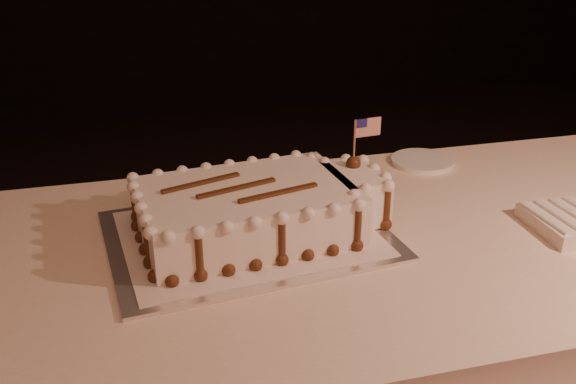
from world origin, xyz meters
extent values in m
cube|color=#FEDCC5|center=(0.00, 0.60, 0.38)|extent=(2.40, 0.80, 0.75)
cube|color=silver|center=(-0.37, 0.65, 0.75)|extent=(0.56, 0.44, 0.01)
cube|color=white|center=(-0.37, 0.65, 0.76)|extent=(0.50, 0.40, 0.00)
cube|color=white|center=(-0.37, 0.65, 0.81)|extent=(0.42, 0.30, 0.09)
cube|color=white|center=(-0.15, 0.67, 0.81)|extent=(0.11, 0.16, 0.09)
sphere|color=#582D16|center=(-0.53, 0.50, 0.77)|extent=(0.02, 0.02, 0.02)
sphere|color=#582D16|center=(-0.48, 0.51, 0.77)|extent=(0.02, 0.02, 0.02)
sphere|color=#582D16|center=(-0.43, 0.51, 0.77)|extent=(0.02, 0.02, 0.02)
sphere|color=#582D16|center=(-0.38, 0.52, 0.77)|extent=(0.02, 0.02, 0.02)
sphere|color=#582D16|center=(-0.33, 0.52, 0.77)|extent=(0.02, 0.02, 0.02)
sphere|color=#582D16|center=(-0.28, 0.53, 0.77)|extent=(0.02, 0.02, 0.02)
sphere|color=#582D16|center=(-0.24, 0.53, 0.77)|extent=(0.02, 0.02, 0.02)
sphere|color=#582D16|center=(-0.19, 0.54, 0.77)|extent=(0.02, 0.02, 0.02)
sphere|color=#582D16|center=(-0.18, 0.58, 0.77)|extent=(0.02, 0.02, 0.02)
sphere|color=#582D16|center=(-0.15, 0.60, 0.77)|extent=(0.02, 0.02, 0.02)
sphere|color=#582D16|center=(-0.10, 0.60, 0.77)|extent=(0.02, 0.02, 0.02)
sphere|color=#582D16|center=(-0.10, 0.64, 0.77)|extent=(0.02, 0.02, 0.02)
sphere|color=#582D16|center=(-0.10, 0.69, 0.77)|extent=(0.02, 0.02, 0.02)
sphere|color=#582D16|center=(-0.11, 0.74, 0.77)|extent=(0.02, 0.02, 0.02)
sphere|color=#582D16|center=(-0.14, 0.75, 0.77)|extent=(0.02, 0.02, 0.02)
sphere|color=#582D16|center=(-0.19, 0.74, 0.77)|extent=(0.02, 0.02, 0.02)
sphere|color=#582D16|center=(-0.20, 0.78, 0.77)|extent=(0.02, 0.02, 0.02)
sphere|color=#582D16|center=(-0.23, 0.80, 0.77)|extent=(0.02, 0.02, 0.02)
sphere|color=#582D16|center=(-0.28, 0.79, 0.77)|extent=(0.02, 0.02, 0.02)
sphere|color=#582D16|center=(-0.33, 0.79, 0.77)|extent=(0.02, 0.02, 0.02)
sphere|color=#582D16|center=(-0.38, 0.78, 0.77)|extent=(0.02, 0.02, 0.02)
sphere|color=#582D16|center=(-0.43, 0.78, 0.77)|extent=(0.02, 0.02, 0.02)
sphere|color=#582D16|center=(-0.48, 0.77, 0.77)|extent=(0.02, 0.02, 0.02)
sphere|color=#582D16|center=(-0.52, 0.77, 0.77)|extent=(0.02, 0.02, 0.02)
sphere|color=#582D16|center=(-0.57, 0.76, 0.77)|extent=(0.02, 0.02, 0.02)
sphere|color=#582D16|center=(-0.57, 0.72, 0.77)|extent=(0.02, 0.02, 0.02)
sphere|color=#582D16|center=(-0.57, 0.67, 0.77)|extent=(0.02, 0.02, 0.02)
sphere|color=#582D16|center=(-0.56, 0.62, 0.77)|extent=(0.02, 0.02, 0.02)
sphere|color=#582D16|center=(-0.56, 0.57, 0.77)|extent=(0.02, 0.02, 0.02)
sphere|color=#582D16|center=(-0.55, 0.52, 0.77)|extent=(0.02, 0.02, 0.02)
sphere|color=white|center=(-0.53, 0.50, 0.85)|extent=(0.02, 0.02, 0.02)
sphere|color=white|center=(-0.48, 0.51, 0.85)|extent=(0.02, 0.02, 0.02)
sphere|color=white|center=(-0.43, 0.51, 0.85)|extent=(0.02, 0.02, 0.02)
sphere|color=white|center=(-0.38, 0.52, 0.85)|extent=(0.02, 0.02, 0.02)
sphere|color=white|center=(-0.33, 0.52, 0.85)|extent=(0.02, 0.02, 0.02)
sphere|color=white|center=(-0.28, 0.53, 0.85)|extent=(0.02, 0.02, 0.02)
sphere|color=white|center=(-0.24, 0.53, 0.85)|extent=(0.02, 0.02, 0.02)
sphere|color=white|center=(-0.19, 0.54, 0.85)|extent=(0.02, 0.02, 0.02)
sphere|color=white|center=(-0.18, 0.58, 0.85)|extent=(0.02, 0.02, 0.02)
sphere|color=white|center=(-0.15, 0.60, 0.85)|extent=(0.02, 0.02, 0.02)
sphere|color=white|center=(-0.10, 0.60, 0.85)|extent=(0.02, 0.02, 0.02)
sphere|color=white|center=(-0.10, 0.64, 0.85)|extent=(0.02, 0.02, 0.02)
sphere|color=white|center=(-0.10, 0.69, 0.85)|extent=(0.02, 0.02, 0.02)
sphere|color=white|center=(-0.11, 0.74, 0.85)|extent=(0.02, 0.02, 0.02)
sphere|color=white|center=(-0.14, 0.75, 0.85)|extent=(0.02, 0.02, 0.02)
sphere|color=white|center=(-0.19, 0.74, 0.85)|extent=(0.02, 0.02, 0.02)
sphere|color=white|center=(-0.20, 0.78, 0.85)|extent=(0.02, 0.02, 0.02)
sphere|color=white|center=(-0.23, 0.80, 0.85)|extent=(0.02, 0.02, 0.02)
sphere|color=white|center=(-0.28, 0.79, 0.85)|extent=(0.02, 0.02, 0.02)
sphere|color=white|center=(-0.33, 0.79, 0.85)|extent=(0.02, 0.02, 0.02)
sphere|color=white|center=(-0.38, 0.78, 0.85)|extent=(0.02, 0.02, 0.02)
sphere|color=white|center=(-0.43, 0.78, 0.85)|extent=(0.02, 0.02, 0.02)
sphere|color=white|center=(-0.48, 0.77, 0.85)|extent=(0.02, 0.02, 0.02)
sphere|color=white|center=(-0.52, 0.77, 0.85)|extent=(0.02, 0.02, 0.02)
sphere|color=white|center=(-0.57, 0.76, 0.85)|extent=(0.02, 0.02, 0.02)
sphere|color=white|center=(-0.57, 0.72, 0.85)|extent=(0.02, 0.02, 0.02)
sphere|color=white|center=(-0.57, 0.67, 0.85)|extent=(0.02, 0.02, 0.02)
sphere|color=white|center=(-0.56, 0.62, 0.85)|extent=(0.02, 0.02, 0.02)
sphere|color=white|center=(-0.56, 0.57, 0.85)|extent=(0.02, 0.02, 0.02)
sphere|color=white|center=(-0.55, 0.52, 0.85)|extent=(0.02, 0.02, 0.02)
cylinder|color=#582D16|center=(-0.48, 0.51, 0.81)|extent=(0.01, 0.01, 0.09)
sphere|color=#582D16|center=(-0.48, 0.51, 0.77)|extent=(0.02, 0.02, 0.02)
cylinder|color=#582D16|center=(-0.33, 0.52, 0.81)|extent=(0.01, 0.01, 0.09)
sphere|color=#582D16|center=(-0.33, 0.52, 0.77)|extent=(0.02, 0.02, 0.02)
cylinder|color=#582D16|center=(-0.19, 0.54, 0.81)|extent=(0.01, 0.01, 0.09)
sphere|color=#582D16|center=(-0.19, 0.54, 0.77)|extent=(0.02, 0.02, 0.02)
cylinder|color=#582D16|center=(-0.10, 0.60, 0.81)|extent=(0.01, 0.01, 0.09)
sphere|color=#582D16|center=(-0.10, 0.60, 0.77)|extent=(0.02, 0.02, 0.02)
cylinder|color=#582D16|center=(-0.11, 0.74, 0.81)|extent=(0.01, 0.01, 0.09)
sphere|color=#582D16|center=(-0.11, 0.74, 0.77)|extent=(0.02, 0.02, 0.02)
cylinder|color=#582D16|center=(-0.20, 0.78, 0.81)|extent=(0.01, 0.01, 0.09)
sphere|color=#582D16|center=(-0.20, 0.78, 0.77)|extent=(0.02, 0.02, 0.02)
cylinder|color=#582D16|center=(-0.33, 0.79, 0.81)|extent=(0.01, 0.01, 0.09)
sphere|color=#582D16|center=(-0.33, 0.79, 0.77)|extent=(0.02, 0.02, 0.02)
cylinder|color=#582D16|center=(-0.48, 0.77, 0.81)|extent=(0.01, 0.01, 0.09)
sphere|color=#582D16|center=(-0.48, 0.77, 0.77)|extent=(0.02, 0.02, 0.02)
cylinder|color=#582D16|center=(-0.57, 0.72, 0.81)|extent=(0.01, 0.01, 0.09)
sphere|color=#582D16|center=(-0.57, 0.72, 0.77)|extent=(0.02, 0.02, 0.02)
cylinder|color=#582D16|center=(-0.56, 0.57, 0.81)|extent=(0.01, 0.01, 0.09)
sphere|color=#582D16|center=(-0.56, 0.57, 0.77)|extent=(0.02, 0.02, 0.02)
cube|color=#582D16|center=(-0.45, 0.69, 0.86)|extent=(0.15, 0.06, 0.01)
cube|color=#582D16|center=(-0.39, 0.65, 0.86)|extent=(0.16, 0.05, 0.01)
cube|color=#582D16|center=(-0.32, 0.61, 0.86)|extent=(0.16, 0.05, 0.01)
sphere|color=#582D16|center=(-0.14, 0.70, 0.86)|extent=(0.03, 0.03, 0.03)
cylinder|color=#A16945|center=(-0.14, 0.70, 0.90)|extent=(0.00, 0.00, 0.11)
cube|color=red|center=(-0.11, 0.70, 0.93)|extent=(0.05, 0.01, 0.04)
cube|color=navy|center=(-0.13, 0.70, 0.94)|extent=(0.02, 0.01, 0.02)
cube|color=white|center=(0.19, 0.52, 0.78)|extent=(0.02, 0.14, 0.01)
cube|color=white|center=(0.22, 0.52, 0.78)|extent=(0.02, 0.14, 0.01)
cube|color=white|center=(0.26, 0.52, 0.78)|extent=(0.02, 0.14, 0.01)
cylinder|color=white|center=(0.12, 0.91, 0.76)|extent=(0.15, 0.15, 0.01)
camera|label=1|loc=(-0.57, -0.42, 1.34)|focal=40.00mm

